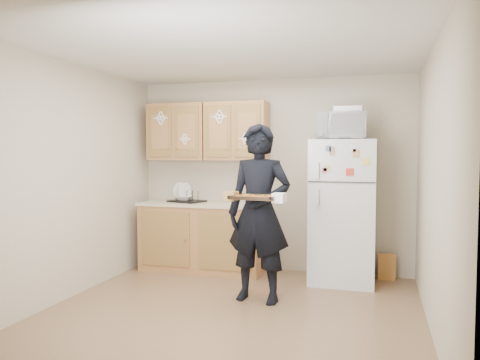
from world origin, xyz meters
name	(u,v)px	position (x,y,z in m)	size (l,w,h in m)	color
floor	(231,313)	(0.00, 0.00, 0.00)	(3.60, 3.60, 0.00)	brown
ceiling	(230,51)	(0.00, 0.00, 2.50)	(3.60, 3.60, 0.00)	silver
wall_back	(272,175)	(0.00, 1.80, 1.25)	(3.60, 0.04, 2.50)	#B9AD96
wall_front	(137,204)	(0.00, -1.80, 1.25)	(3.60, 0.04, 2.50)	#B9AD96
wall_left	(69,181)	(-1.80, 0.00, 1.25)	(0.04, 3.60, 2.50)	#B9AD96
wall_right	(434,188)	(1.80, 0.00, 1.25)	(0.04, 3.60, 2.50)	#B9AD96
refrigerator	(343,211)	(0.95, 1.43, 0.85)	(0.75, 0.70, 1.70)	silver
base_cabinet	(203,238)	(-0.85, 1.48, 0.43)	(1.60, 0.60, 0.86)	olive
countertop	(203,204)	(-0.85, 1.48, 0.88)	(1.64, 0.64, 0.04)	#C2B795
upper_cab_left	(179,132)	(-1.25, 1.61, 1.83)	(0.80, 0.33, 0.75)	olive
upper_cab_right	(237,131)	(-0.43, 1.61, 1.83)	(0.80, 0.33, 0.75)	olive
cereal_box	(387,267)	(1.47, 1.67, 0.16)	(0.20, 0.07, 0.32)	#C98F47
person	(259,213)	(0.17, 0.45, 0.92)	(0.67, 0.44, 1.85)	black
baking_tray	(255,198)	(0.20, 0.15, 1.11)	(0.44, 0.32, 0.04)	black
pizza_front_left	(242,196)	(0.09, 0.09, 1.13)	(0.15, 0.15, 0.02)	orange
pizza_front_right	(262,197)	(0.29, 0.07, 1.13)	(0.15, 0.15, 0.02)	orange
pizza_back_left	(248,195)	(0.10, 0.23, 1.13)	(0.15, 0.15, 0.02)	orange
pizza_back_right	(267,196)	(0.31, 0.21, 1.13)	(0.15, 0.15, 0.02)	orange
pizza_center	(255,196)	(0.20, 0.15, 1.13)	(0.15, 0.15, 0.02)	orange
microwave	(341,126)	(0.92, 1.38, 1.86)	(0.57, 0.39, 0.32)	silver
foil_pan	(349,110)	(1.00, 1.41, 2.05)	(0.32, 0.23, 0.07)	#B4B4BB
dish_rack	(187,195)	(-1.07, 1.46, 0.99)	(0.43, 0.32, 0.17)	black
bowl	(184,198)	(-1.11, 1.46, 0.95)	(0.24, 0.24, 0.06)	silver
soap_bottle	(249,197)	(-0.20, 1.39, 0.99)	(0.08, 0.09, 0.19)	silver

